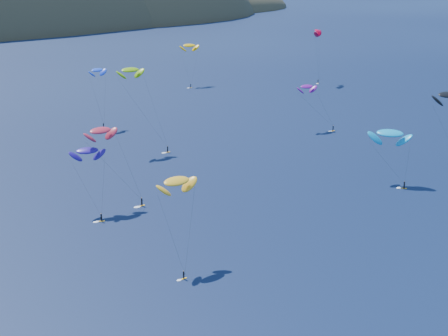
% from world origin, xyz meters
% --- Properties ---
extents(kitesurfer_2, '(8.49, 10.14, 18.68)m').
position_xyz_m(kitesurfer_2, '(-25.81, 61.17, 16.31)').
color(kitesurfer_2, '#FEAF1C').
rests_on(kitesurfer_2, ground).
extents(kitesurfer_3, '(11.24, 12.96, 26.87)m').
position_xyz_m(kitesurfer_3, '(1.47, 134.21, 24.41)').
color(kitesurfer_3, '#FEAF1C').
rests_on(kitesurfer_3, ground).
extents(kitesurfer_4, '(7.81, 6.63, 21.75)m').
position_xyz_m(kitesurfer_4, '(4.09, 165.14, 19.68)').
color(kitesurfer_4, '#FEAF1C').
rests_on(kitesurfer_4, ground).
extents(kitesurfer_5, '(10.58, 13.58, 16.01)m').
position_xyz_m(kitesurfer_5, '(43.50, 68.67, 13.02)').
color(kitesurfer_5, '#FEAF1C').
rests_on(kitesurfer_5, ground).
extents(kitesurfer_6, '(9.77, 11.23, 16.73)m').
position_xyz_m(kitesurfer_6, '(61.46, 121.10, 14.59)').
color(kitesurfer_6, '#FEAF1C').
rests_on(kitesurfer_6, ground).
extents(kitesurfer_8, '(9.56, 8.44, 26.39)m').
position_xyz_m(kitesurfer_8, '(121.55, 181.20, 23.88)').
color(kitesurfer_8, '#FEAF1C').
rests_on(kitesurfer_8, ground).
extents(kitesurfer_9, '(11.37, 9.90, 20.47)m').
position_xyz_m(kitesurfer_9, '(-25.33, 97.00, 18.12)').
color(kitesurfer_9, '#FEAF1C').
rests_on(kitesurfer_9, ground).
extents(kitesurfer_10, '(8.67, 12.65, 16.42)m').
position_xyz_m(kitesurfer_10, '(-29.41, 95.94, 14.17)').
color(kitesurfer_10, '#FEAF1C').
rests_on(kitesurfer_10, ground).
extents(kitesurfer_11, '(10.13, 11.20, 20.47)m').
position_xyz_m(kitesurfer_11, '(69.71, 211.01, 17.90)').
color(kitesurfer_11, '#FEAF1C').
rests_on(kitesurfer_11, ground).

